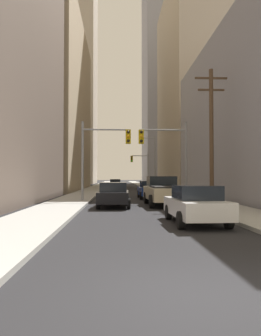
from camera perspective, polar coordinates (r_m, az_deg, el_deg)
ground_plane at (r=5.38m, az=13.01°, el=-21.63°), size 400.00×400.00×0.00m
sidewalk_left at (r=55.01m, az=-6.01°, el=-3.46°), size 2.93×160.00×0.15m
sidewalk_right at (r=55.24m, az=3.88°, el=-3.45°), size 2.93×160.00×0.15m
pickup_truck_beige at (r=21.16m, az=5.78°, el=-4.08°), size 2.20×5.46×1.90m
sedan_white at (r=13.09m, az=11.43°, el=-6.29°), size 1.95×4.25×1.52m
sedan_black at (r=19.97m, az=-2.99°, el=-4.70°), size 1.95×4.25×1.52m
sedan_blue at (r=27.69m, az=3.45°, el=-3.84°), size 1.95×4.24×1.52m
sedan_navy at (r=50.78m, az=-2.72°, el=-2.83°), size 1.95×4.21×1.52m
traffic_signal_near_left at (r=24.18m, az=-4.78°, el=3.59°), size 3.68×0.44×6.00m
traffic_signal_near_right at (r=24.43m, az=6.19°, el=3.54°), size 3.66×0.44×6.00m
traffic_signal_far_right at (r=53.63m, az=1.79°, el=0.69°), size 3.01×0.44×6.00m
utility_pole_right at (r=22.53m, az=14.10°, el=6.07°), size 2.20×0.28×9.15m
street_lamp_right at (r=45.00m, az=3.93°, el=1.77°), size 2.11×0.32×7.50m
building_left_mid_office at (r=52.41m, az=-16.98°, el=10.40°), size 15.47×29.48×25.39m
building_left_far_tower at (r=101.42m, az=-12.31°, el=17.72°), size 20.68×18.84×70.74m
building_right_mid_block at (r=60.78m, az=14.55°, el=13.28°), size 17.22×24.22×34.83m
building_right_far_highrise at (r=99.65m, az=9.44°, el=18.81°), size 23.01×19.88×73.18m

